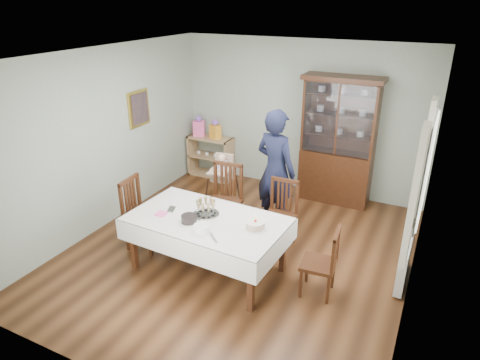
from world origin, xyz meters
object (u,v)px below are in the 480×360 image
Objects in this scene: chair_end_left at (144,227)px; chair_far_left at (224,214)px; woman at (276,171)px; gift_bag_orange at (215,130)px; dining_table at (208,244)px; sideboard at (211,156)px; gift_bag_pink at (199,127)px; birthday_cake at (255,225)px; chair_end_right at (319,274)px; china_cabinet at (338,139)px; chair_far_right at (279,227)px; high_chair at (222,187)px; champagne_tray at (206,210)px.

chair_far_left is at bearing -49.94° from chair_end_left.
woman reaches higher than gift_bag_orange.
dining_table is 3.24m from sideboard.
gift_bag_pink is (-2.15, 1.35, 0.04)m from woman.
birthday_cake is 3.72m from gift_bag_pink.
birthday_cake is at bearing -48.32° from gift_bag_pink.
birthday_cake reaches higher than dining_table.
chair_end_right reaches higher than sideboard.
chair_far_left is 1.18m from chair_end_left.
china_cabinet reaches higher than chair_end_left.
chair_far_left is 2.32m from gift_bag_orange.
chair_far_right reaches higher than high_chair.
sideboard is 2.76m from chair_end_left.
dining_table is at bearing -54.54° from champagne_tray.
champagne_tray reaches higher than dining_table.
chair_end_left is 3.01× the size of champagne_tray.
chair_end_left is at bearing 177.71° from birthday_cake.
woman is (0.34, 1.47, 0.56)m from dining_table.
chair_far_right is (2.18, -1.86, -0.11)m from sideboard.
high_chair is (-0.42, 0.74, 0.06)m from chair_far_left.
woman is 7.08× the size of birthday_cake.
chair_end_left reaches higher than dining_table.
chair_end_left reaches higher than chair_end_right.
chair_end_left is at bearing -82.88° from gift_bag_orange.
dining_table is 5.47× the size of gift_bag_orange.
woman reaches higher than gift_bag_pink.
birthday_cake is at bearing 119.69° from woman.
chair_end_right is (1.71, -0.76, -0.06)m from chair_far_left.
chair_end_right is 3.99m from gift_bag_orange.
woman reaches higher than chair_end_right.
chair_far_right is 1.10× the size of chair_end_right.
champagne_tray is at bearing -61.16° from sideboard.
chair_end_left is (-0.85, -0.82, -0.01)m from chair_far_left.
birthday_cake is at bearing -51.41° from sideboard.
champagne_tray is 1.29× the size of birthday_cake.
birthday_cake is at bearing -87.26° from chair_far_right.
chair_end_left is 1.62m from high_chair.
high_chair is 2.37× the size of gift_bag_pink.
gift_bag_pink reaches higher than birthday_cake.
gift_bag_pink is at bearing -134.06° from chair_end_right.
gift_bag_orange is (-1.79, 1.35, 0.03)m from woman.
chair_far_left is at bearing -119.05° from chair_end_right.
chair_end_right is at bearing -29.71° from chair_far_left.
chair_far_right is 0.52× the size of woman.
china_cabinet is 2.45× the size of chair_end_right.
chair_end_right is at bearing 147.74° from woman.
dining_table is 6.02× the size of champagne_tray.
china_cabinet is 6.36× the size of champagne_tray.
china_cabinet is at bearing 71.77° from dining_table.
chair_far_right is 3.12m from gift_bag_pink.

